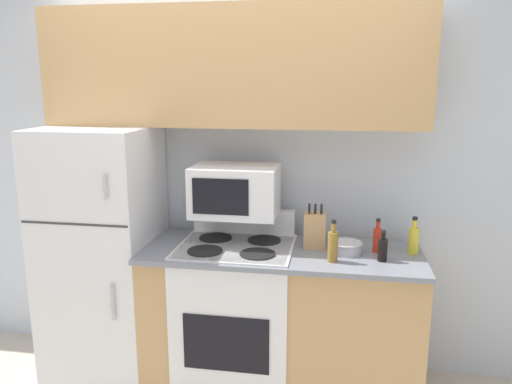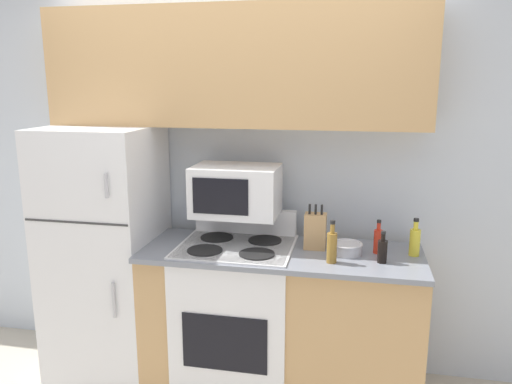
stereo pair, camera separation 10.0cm
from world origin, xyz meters
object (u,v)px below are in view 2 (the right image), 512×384
(microwave, at_px, (236,191))
(bowl, at_px, (347,248))
(refrigerator, at_px, (106,252))
(bottle_cooking_spray, at_px, (415,241))
(bottle_hot_sauce, at_px, (378,240))
(bottle_vinegar, at_px, (332,246))
(knife_block, at_px, (315,231))
(bottle_soy_sauce, at_px, (382,250))
(stove, at_px, (237,315))

(microwave, distance_m, bowl, 0.74)
(bowl, bearing_deg, refrigerator, 178.91)
(bottle_cooking_spray, bearing_deg, bottle_hot_sauce, -179.36)
(bowl, height_order, bottle_vinegar, bottle_vinegar)
(knife_block, bearing_deg, bottle_soy_sauce, -23.44)
(stove, height_order, bottle_hot_sauce, bottle_hot_sauce)
(bottle_cooking_spray, bearing_deg, microwave, 177.83)
(refrigerator, xyz_separation_m, bottle_vinegar, (1.46, -0.19, 0.20))
(bowl, relative_size, bottle_cooking_spray, 0.82)
(refrigerator, relative_size, knife_block, 5.98)
(refrigerator, height_order, bottle_hot_sauce, refrigerator)
(refrigerator, bearing_deg, bottle_cooking_spray, 0.63)
(bottle_vinegar, bearing_deg, knife_block, 116.53)
(knife_block, relative_size, bottle_cooking_spray, 1.24)
(knife_block, height_order, bottle_hot_sauce, knife_block)
(stove, relative_size, bottle_soy_sauce, 6.09)
(knife_block, height_order, bottle_cooking_spray, knife_block)
(stove, height_order, bowl, stove)
(bowl, bearing_deg, stove, -178.91)
(microwave, xyz_separation_m, bottle_soy_sauce, (0.87, -0.19, -0.26))
(bowl, distance_m, bottle_cooking_spray, 0.38)
(bottle_soy_sauce, bearing_deg, bottle_vinegar, -168.64)
(bottle_vinegar, bearing_deg, refrigerator, 172.65)
(knife_block, height_order, bowl, knife_block)
(bottle_hot_sauce, bearing_deg, stove, -175.84)
(bottle_hot_sauce, distance_m, bottle_vinegar, 0.33)
(microwave, xyz_separation_m, bottle_cooking_spray, (1.06, -0.04, -0.24))
(knife_block, bearing_deg, bottle_hot_sauce, -2.16)
(refrigerator, bearing_deg, bowl, -1.09)
(microwave, height_order, bottle_cooking_spray, microwave)
(refrigerator, xyz_separation_m, microwave, (0.86, 0.06, 0.44))
(bottle_cooking_spray, distance_m, bottle_soy_sauce, 0.24)
(refrigerator, height_order, knife_block, refrigerator)
(bottle_cooking_spray, height_order, bottle_vinegar, bottle_vinegar)
(bottle_cooking_spray, bearing_deg, stove, -176.53)
(refrigerator, height_order, microwave, refrigerator)
(bowl, bearing_deg, bottle_soy_sauce, -28.40)
(stove, relative_size, bottle_vinegar, 4.56)
(refrigerator, distance_m, stove, 0.94)
(knife_block, relative_size, bowl, 1.51)
(refrigerator, bearing_deg, knife_block, 1.37)
(refrigerator, height_order, bowl, refrigerator)
(stove, bearing_deg, bottle_soy_sauce, -6.16)
(bottle_soy_sauce, bearing_deg, stove, 173.84)
(bowl, height_order, bottle_soy_sauce, bottle_soy_sauce)
(microwave, relative_size, bottle_cooking_spray, 2.35)
(bottle_hot_sauce, height_order, bottle_vinegar, bottle_vinegar)
(stove, xyz_separation_m, bottle_hot_sauce, (0.83, 0.06, 0.52))
(stove, distance_m, bottle_vinegar, 0.80)
(refrigerator, relative_size, bottle_soy_sauce, 9.05)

